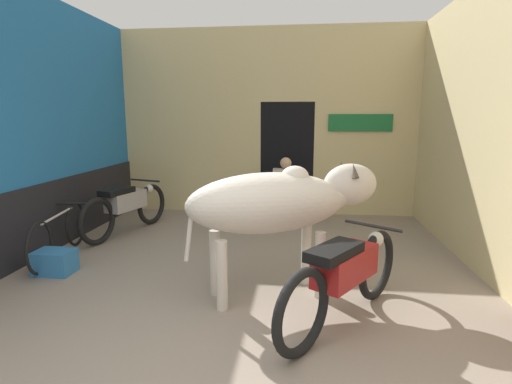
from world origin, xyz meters
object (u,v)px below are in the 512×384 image
object	(u,v)px
motorcycle_near	(345,274)
crate	(55,262)
cow	(280,202)
plastic_stool	(306,210)
bicycle	(60,234)
motorcycle_far	(126,205)
shopkeeper_seated	(285,188)

from	to	relation	value
motorcycle_near	crate	bearing A→B (deg)	166.60
cow	plastic_stool	size ratio (longest dim) A/B	5.35
cow	bicycle	distance (m)	3.09
motorcycle_near	motorcycle_far	world-z (taller)	motorcycle_near
cow	motorcycle_far	distance (m)	3.24
motorcycle_far	crate	bearing A→B (deg)	-94.89
bicycle	shopkeeper_seated	xyz separation A→B (m)	(2.85, 2.29, 0.25)
motorcycle_near	crate	distance (m)	3.41
shopkeeper_seated	crate	xyz separation A→B (m)	(-2.61, -2.80, -0.44)
cow	bicycle	size ratio (longest dim) A/B	1.21
cow	motorcycle_far	xyz separation A→B (m)	(-2.55, 1.94, -0.53)
plastic_stool	crate	distance (m)	4.08
cow	shopkeeper_seated	distance (m)	3.08
cow	motorcycle_near	size ratio (longest dim) A/B	1.20
bicycle	shopkeeper_seated	distance (m)	3.67
motorcycle_far	bicycle	distance (m)	1.25
motorcycle_near	shopkeeper_seated	bearing A→B (deg)	100.81
motorcycle_far	cow	bearing A→B (deg)	-37.31
bicycle	crate	world-z (taller)	bicycle
shopkeeper_seated	crate	world-z (taller)	shopkeeper_seated
shopkeeper_seated	plastic_stool	world-z (taller)	shopkeeper_seated
shopkeeper_seated	plastic_stool	xyz separation A→B (m)	(0.38, -0.02, -0.37)
motorcycle_far	bicycle	bearing A→B (deg)	-107.94
bicycle	crate	distance (m)	0.59
motorcycle_near	motorcycle_far	distance (m)	4.01
motorcycle_near	motorcycle_far	size ratio (longest dim) A/B	0.91
cow	bicycle	bearing A→B (deg)	165.55
cow	motorcycle_near	bearing A→B (deg)	-41.40
motorcycle_near	plastic_stool	size ratio (longest dim) A/B	4.45
bicycle	shopkeeper_seated	bearing A→B (deg)	38.81
motorcycle_near	motorcycle_far	xyz separation A→B (m)	(-3.15, 2.48, -0.01)
motorcycle_near	shopkeeper_seated	distance (m)	3.65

